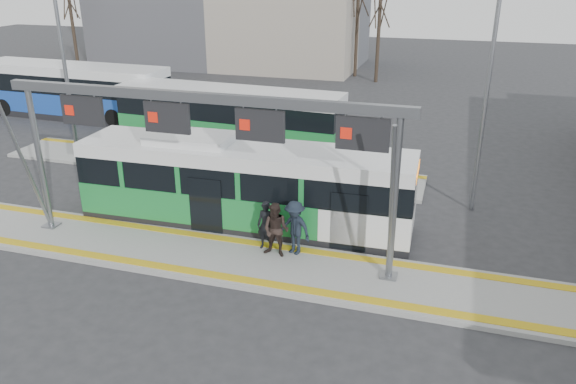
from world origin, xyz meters
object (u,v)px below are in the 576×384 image
hero_bus (244,186)px  passenger_c (295,228)px  passenger_a (266,226)px  gantry (201,127)px  passenger_b (276,230)px

hero_bus → passenger_c: 3.09m
hero_bus → passenger_a: (1.45, -1.82, -0.52)m
gantry → passenger_a: gantry is taller
passenger_b → gantry: bearing=-167.2°
gantry → passenger_b: bearing=8.4°
passenger_a → passenger_b: size_ratio=0.92×
gantry → passenger_a: (1.76, 0.68, -3.32)m
passenger_a → gantry: bearing=-153.8°
gantry → passenger_a: 3.82m
hero_bus → passenger_b: hero_bus is taller
passenger_b → passenger_c: size_ratio=0.99×
gantry → passenger_b: (2.22, 0.33, -3.26)m
gantry → hero_bus: gantry is taller
passenger_a → passenger_c: 0.98m
hero_bus → passenger_a: 2.39m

